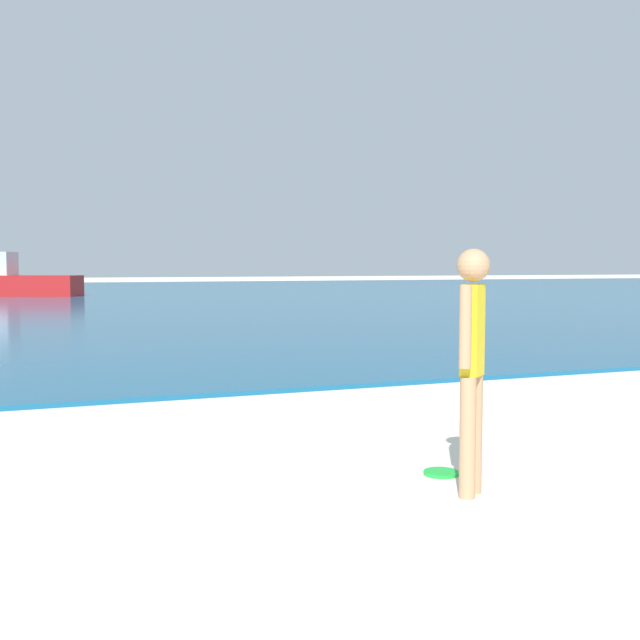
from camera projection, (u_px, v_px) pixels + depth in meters
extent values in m
cube|color=#14567F|center=(60.00, 297.00, 36.68)|extent=(160.00, 60.00, 0.06)
cylinder|color=tan|center=(468.00, 438.00, 5.04)|extent=(0.11, 0.11, 0.80)
cylinder|color=tan|center=(474.00, 434.00, 5.16)|extent=(0.11, 0.11, 0.80)
cube|color=yellow|center=(472.00, 330.00, 5.05)|extent=(0.21, 0.20, 0.60)
sphere|color=tan|center=(473.00, 265.00, 5.02)|extent=(0.22, 0.22, 0.22)
cylinder|color=tan|center=(465.00, 327.00, 4.92)|extent=(0.08, 0.08, 0.53)
cylinder|color=tan|center=(479.00, 324.00, 5.18)|extent=(0.08, 0.08, 0.53)
cylinder|color=green|center=(441.00, 473.00, 5.63)|extent=(0.26, 0.26, 0.03)
cube|color=red|center=(13.00, 286.00, 36.66)|extent=(6.41, 4.20, 0.98)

